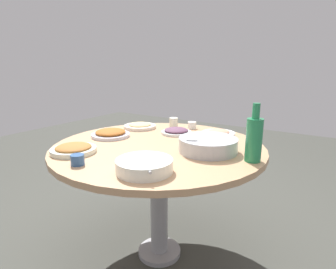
{
  "coord_description": "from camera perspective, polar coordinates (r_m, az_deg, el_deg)",
  "views": [
    {
      "loc": [
        1.3,
        0.9,
        1.21
      ],
      "look_at": [
        0.09,
        0.12,
        0.84
      ],
      "focal_mm": 29.69,
      "sensor_mm": 36.0,
      "label": 1
    }
  ],
  "objects": [
    {
      "name": "dish_shrimp",
      "position": [
        1.87,
        10.3,
        0.28
      ],
      "size": [
        0.22,
        0.22,
        0.04
      ],
      "color": "white",
      "rests_on": "round_dining_table"
    },
    {
      "name": "ground",
      "position": [
        1.99,
        -1.76,
        -23.15
      ],
      "size": [
        8.0,
        8.0,
        0.0
      ],
      "primitive_type": "plane",
      "color": "#3F403A"
    },
    {
      "name": "green_bottle",
      "position": [
        1.4,
        17.24,
        -0.76
      ],
      "size": [
        0.08,
        0.08,
        0.29
      ],
      "color": "#25824F",
      "rests_on": "round_dining_table"
    },
    {
      "name": "round_dining_table",
      "position": [
        1.67,
        -1.93,
        -5.12
      ],
      "size": [
        1.24,
        1.24,
        0.75
      ],
      "color": "#99999E",
      "rests_on": "ground"
    },
    {
      "name": "dish_tofu_braise",
      "position": [
        1.58,
        -18.83,
        -2.81
      ],
      "size": [
        0.24,
        0.24,
        0.05
      ],
      "color": "silver",
      "rests_on": "round_dining_table"
    },
    {
      "name": "tea_cup_far",
      "position": [
        2.09,
        1.17,
        2.49
      ],
      "size": [
        0.06,
        0.06,
        0.07
      ],
      "primitive_type": "cylinder",
      "color": "silver",
      "rests_on": "round_dining_table"
    },
    {
      "name": "tea_cup_side",
      "position": [
        2.05,
        4.94,
        1.92
      ],
      "size": [
        0.06,
        0.06,
        0.05
      ],
      "primitive_type": "cylinder",
      "color": "silver",
      "rests_on": "round_dining_table"
    },
    {
      "name": "rice_bowl",
      "position": [
        1.52,
        8.2,
        -2.04
      ],
      "size": [
        0.32,
        0.32,
        0.08
      ],
      "color": "#B2B5BA",
      "rests_on": "round_dining_table"
    },
    {
      "name": "dish_eggplant",
      "position": [
        1.9,
        1.71,
        0.69
      ],
      "size": [
        0.21,
        0.21,
        0.04
      ],
      "color": "silver",
      "rests_on": "round_dining_table"
    },
    {
      "name": "tea_cup_near",
      "position": [
        1.38,
        -18.09,
        -4.96
      ],
      "size": [
        0.06,
        0.06,
        0.05
      ],
      "primitive_type": "cylinder",
      "color": "#30558A",
      "rests_on": "round_dining_table"
    },
    {
      "name": "dish_stirfry",
      "position": [
        1.86,
        -11.7,
        0.23
      ],
      "size": [
        0.25,
        0.25,
        0.05
      ],
      "color": "silver",
      "rests_on": "round_dining_table"
    },
    {
      "name": "dish_noodles",
      "position": [
        2.07,
        -5.8,
        1.79
      ],
      "size": [
        0.24,
        0.24,
        0.04
      ],
      "color": "silver",
      "rests_on": "round_dining_table"
    },
    {
      "name": "soup_bowl",
      "position": [
        1.23,
        -4.88,
        -6.44
      ],
      "size": [
        0.25,
        0.25,
        0.06
      ],
      "color": "white",
      "rests_on": "round_dining_table"
    }
  ]
}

